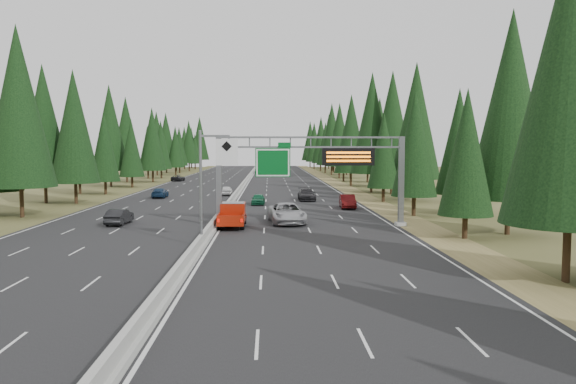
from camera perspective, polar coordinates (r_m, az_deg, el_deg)
name	(u,v)px	position (r m, az deg, el deg)	size (l,w,h in m)	color
road	(241,190)	(93.82, -4.78, 0.25)	(32.00, 260.00, 0.08)	black
shoulder_right	(347,189)	(94.62, 6.05, 0.27)	(3.60, 260.00, 0.06)	olive
shoulder_left	(134,190)	(96.36, -15.41, 0.21)	(3.60, 260.00, 0.06)	#4A4A22
median_barrier	(241,187)	(93.79, -4.78, 0.48)	(0.70, 260.00, 0.85)	gray
sign_gantry	(318,167)	(48.55, 3.08, 2.58)	(16.75, 0.98, 7.80)	slate
hov_sign_pole	(209,179)	(38.70, -8.01, 1.28)	(2.80, 0.50, 8.00)	slate
tree_row_right	(380,131)	(89.71, 9.35, 6.18)	(11.90, 244.16, 18.86)	black
tree_row_left	(89,132)	(88.52, -19.57, 5.75)	(11.99, 241.26, 18.97)	black
silver_minivan	(287,213)	(50.88, -0.12, -2.16)	(3.01, 6.54, 1.82)	#A2A3A7
red_pickup	(233,213)	(49.19, -5.63, -2.17)	(2.21, 6.18, 2.01)	black
car_ahead_green	(258,199)	(67.98, -3.05, -0.72)	(1.56, 3.89, 1.32)	#145A37
car_ahead_dkred	(348,201)	(64.01, 6.07, -0.96)	(1.64, 4.70, 1.55)	#4D0B0B
car_ahead_dkgrey	(307,195)	(73.31, 1.91, -0.26)	(2.16, 5.32, 1.54)	black
car_ahead_white	(284,173)	(137.89, -0.36, 1.90)	(2.33, 5.06, 1.41)	silver
car_ahead_far	(258,170)	(155.37, -3.03, 2.22)	(1.93, 4.79, 1.63)	black
car_onc_near	(119,217)	(52.26, -16.77, -2.41)	(1.47, 4.22, 1.39)	black
car_onc_blue	(160,193)	(79.50, -12.89, -0.08)	(1.88, 4.61, 1.34)	#162E4D
car_onc_white	(227,190)	(82.16, -6.23, 0.15)	(1.60, 3.97, 1.35)	silver
car_onc_far	(178,178)	(120.07, -11.12, 1.41)	(2.12, 4.61, 1.28)	black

